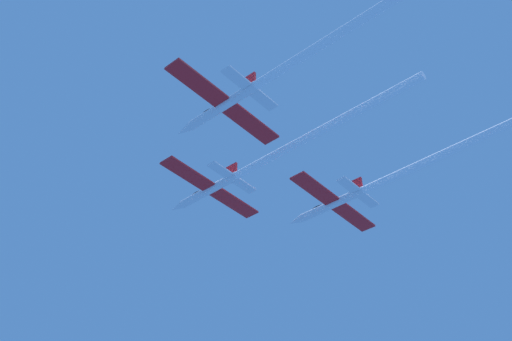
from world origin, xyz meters
TOP-DOWN VIEW (x-y plane):
  - jet_lead at (-0.70, -8.92)m, footprint 16.99×40.51m
  - jet_left_wing at (-11.55, -21.54)m, footprint 16.99×40.15m
  - jet_right_wing at (11.45, -23.17)m, footprint 16.99×46.18m

SIDE VIEW (x-z plane):
  - jet_right_wing at x=11.45m, z-range -2.13..0.68m
  - jet_lead at x=-0.70m, z-range -0.71..2.11m
  - jet_left_wing at x=-11.55m, z-range -0.62..2.19m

